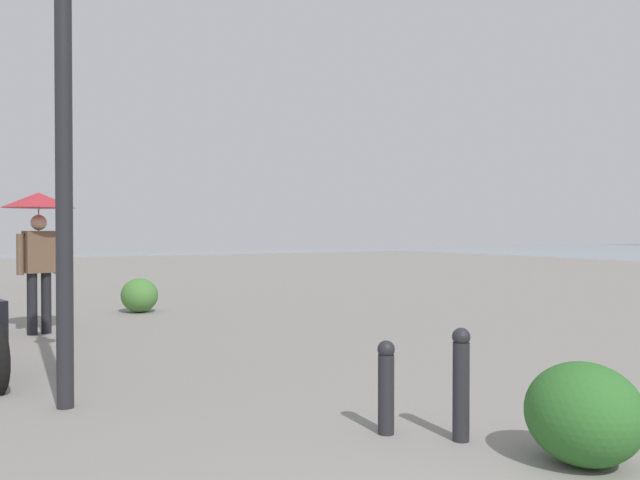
# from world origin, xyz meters

# --- Properties ---
(lamppost) EXTENTS (0.98, 0.28, 4.46)m
(lamppost) POSITION_xyz_m (4.73, 1.45, 2.93)
(lamppost) COLOR #232328
(lamppost) RESTS_ON ground
(pedestrian) EXTENTS (1.00, 1.00, 2.03)m
(pedestrian) POSITION_xyz_m (9.12, 1.08, 1.60)
(pedestrian) COLOR black
(pedestrian) RESTS_ON ground
(bollard_near) EXTENTS (0.13, 0.13, 0.81)m
(bollard_near) POSITION_xyz_m (2.39, -0.84, 0.42)
(bollard_near) COLOR #232328
(bollard_near) RESTS_ON ground
(bollard_mid) EXTENTS (0.13, 0.13, 0.69)m
(bollard_mid) POSITION_xyz_m (2.79, -0.47, 0.36)
(bollard_mid) COLOR #232328
(bollard_mid) RESTS_ON ground
(shrub_low) EXTENTS (0.77, 0.70, 0.66)m
(shrub_low) POSITION_xyz_m (1.63, -1.19, 0.33)
(shrub_low) COLOR #2D6628
(shrub_low) RESTS_ON ground
(shrub_round) EXTENTS (0.73, 0.65, 0.62)m
(shrub_round) POSITION_xyz_m (10.91, -0.83, 0.31)
(shrub_round) COLOR #477F38
(shrub_round) RESTS_ON ground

